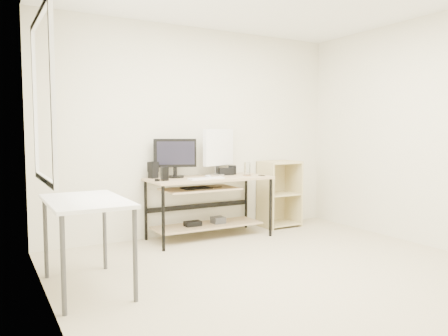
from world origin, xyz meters
TOP-DOWN VIEW (x-y plane):
  - room at (-0.14, 0.04)m, footprint 4.01×4.01m
  - desk at (-0.03, 1.66)m, footprint 1.50×0.65m
  - side_table at (-1.68, 0.60)m, footprint 0.60×1.00m
  - shelf_unit at (1.15, 1.82)m, footprint 0.50×0.40m
  - black_monitor at (-0.38, 1.81)m, footprint 0.49×0.24m
  - white_imac at (0.22, 1.83)m, footprint 0.52×0.27m
  - keyboard at (-0.13, 1.48)m, footprint 0.44×0.15m
  - mouse at (-0.04, 1.60)m, footprint 0.08×0.11m
  - center_speaker at (0.31, 1.78)m, footprint 0.20×0.13m
  - speaker_left at (-0.64, 1.87)m, footprint 0.12×0.12m
  - speaker_right at (0.43, 1.83)m, footprint 0.13×0.13m
  - audio_controller at (-0.62, 1.55)m, footprint 0.08×0.06m
  - volume_puck at (-0.71, 1.54)m, footprint 0.06×0.06m
  - smartphone at (0.65, 1.49)m, footprint 0.09×0.12m
  - coaster at (0.51, 1.60)m, footprint 0.11×0.11m
  - drinking_glass at (0.51, 1.60)m, footprint 0.09×0.09m

SIDE VIEW (x-z plane):
  - shelf_unit at x=1.15m, z-range 0.00..0.90m
  - desk at x=-0.03m, z-range 0.16..0.91m
  - side_table at x=-1.68m, z-range 0.30..1.05m
  - coaster at x=0.51m, z-range 0.75..0.76m
  - smartphone at x=0.65m, z-range 0.75..0.76m
  - keyboard at x=-0.13m, z-range 0.75..0.77m
  - volume_puck at x=-0.71m, z-range 0.75..0.77m
  - mouse at x=-0.04m, z-range 0.75..0.79m
  - center_speaker at x=0.31m, z-range 0.75..0.84m
  - speaker_right at x=0.43m, z-range 0.75..0.86m
  - audio_controller at x=-0.62m, z-range 0.75..0.91m
  - drinking_glass at x=0.51m, z-range 0.76..0.92m
  - speaker_left at x=-0.64m, z-range 0.75..0.95m
  - black_monitor at x=-0.38m, z-range 0.78..1.25m
  - white_imac at x=0.22m, z-range 0.80..1.38m
  - room at x=-0.14m, z-range 0.01..2.63m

